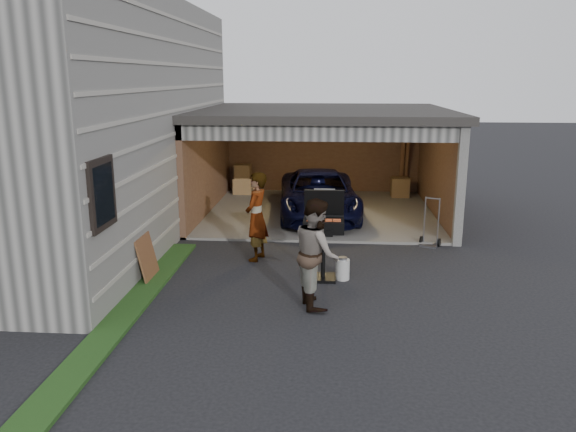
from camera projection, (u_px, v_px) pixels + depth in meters
name	position (u px, v px, depth m)	size (l,w,h in m)	color
ground	(269.00, 300.00, 9.64)	(80.00, 80.00, 0.00)	black
house	(35.00, 120.00, 13.29)	(7.00, 11.00, 5.50)	#474744
groundcover_strip	(121.00, 319.00, 8.83)	(0.50, 8.00, 0.06)	#193814
garage	(322.00, 145.00, 15.70)	(6.80, 6.30, 2.90)	#605E59
minivan	(319.00, 197.00, 15.07)	(2.02, 4.38, 1.22)	black
woman	(257.00, 217.00, 11.58)	(0.68, 0.44, 1.86)	#A6B3D0
man	(316.00, 253.00, 9.25)	(0.89, 0.69, 1.83)	#4A2F1D
bbq_grill	(324.00, 228.00, 10.45)	(0.75, 0.66, 1.67)	black
propane_tank	(343.00, 269.00, 10.61)	(0.26, 0.26, 0.40)	silver
plywood_panel	(147.00, 258.00, 10.54)	(0.04, 0.77, 0.86)	brown
hand_truck	(430.00, 237.00, 12.70)	(0.51, 0.47, 1.12)	slate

